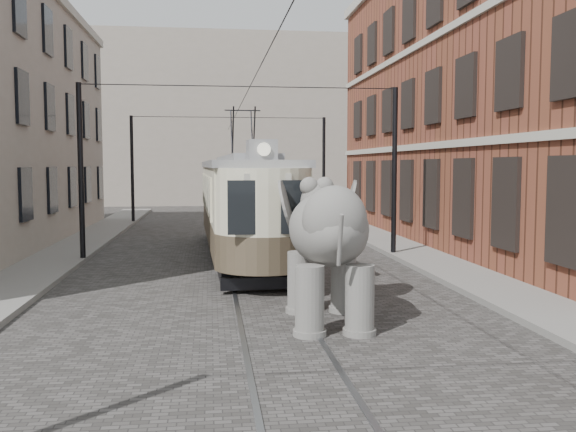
{
  "coord_description": "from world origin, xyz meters",
  "views": [
    {
      "loc": [
        -1.3,
        -15.72,
        3.27
      ],
      "look_at": [
        0.47,
        -1.4,
        2.1
      ],
      "focal_mm": 39.17,
      "sensor_mm": 36.0,
      "label": 1
    }
  ],
  "objects": [
    {
      "name": "ground",
      "position": [
        0.0,
        0.0,
        0.0
      ],
      "size": [
        120.0,
        120.0,
        0.0
      ],
      "primitive_type": "plane",
      "color": "#474442"
    },
    {
      "name": "tram_rails",
      "position": [
        0.0,
        0.0,
        0.01
      ],
      "size": [
        1.54,
        80.0,
        0.02
      ],
      "primitive_type": null,
      "color": "slate",
      "rests_on": "ground"
    },
    {
      "name": "sidewalk_right",
      "position": [
        6.0,
        0.0,
        0.07
      ],
      "size": [
        2.0,
        60.0,
        0.15
      ],
      "primitive_type": "cube",
      "color": "slate",
      "rests_on": "ground"
    },
    {
      "name": "brick_building",
      "position": [
        11.0,
        9.0,
        6.0
      ],
      "size": [
        8.0,
        26.0,
        12.0
      ],
      "primitive_type": "cube",
      "color": "brown",
      "rests_on": "ground"
    },
    {
      "name": "distant_block",
      "position": [
        0.0,
        40.0,
        7.0
      ],
      "size": [
        28.0,
        10.0,
        14.0
      ],
      "primitive_type": "cube",
      "color": "gray",
      "rests_on": "ground"
    },
    {
      "name": "catenary",
      "position": [
        -0.2,
        5.0,
        3.0
      ],
      "size": [
        11.0,
        30.2,
        6.0
      ],
      "primitive_type": null,
      "color": "black",
      "rests_on": "ground"
    },
    {
      "name": "tram",
      "position": [
        -0.15,
        6.58,
        2.62
      ],
      "size": [
        3.15,
        13.29,
        5.24
      ],
      "primitive_type": null,
      "rotation": [
        0.0,
        0.0,
        0.03
      ],
      "color": "beige",
      "rests_on": "ground"
    },
    {
      "name": "elephant",
      "position": [
        1.09,
        -3.09,
        1.51
      ],
      "size": [
        2.95,
        5.07,
        3.03
      ],
      "primitive_type": null,
      "rotation": [
        0.0,
        0.0,
        -0.05
      ],
      "color": "slate",
      "rests_on": "ground"
    }
  ]
}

